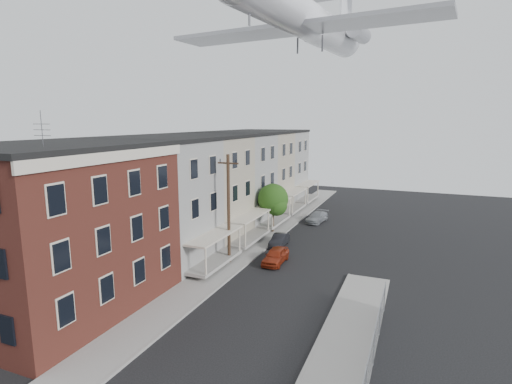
{
  "coord_description": "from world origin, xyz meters",
  "views": [
    {
      "loc": [
        8.41,
        -10.28,
        11.63
      ],
      "look_at": [
        0.42,
        9.17,
        7.86
      ],
      "focal_mm": 28.0,
      "sensor_mm": 36.0,
      "label": 1
    }
  ],
  "objects_px": {
    "car_mid": "(279,240)",
    "car_far": "(317,217)",
    "car_near": "(276,256)",
    "utility_pole": "(229,208)",
    "street_tree": "(274,201)",
    "airplane": "(309,21)"
  },
  "relations": [
    {
      "from": "utility_pole",
      "to": "car_far",
      "type": "relative_size",
      "value": 2.24
    },
    {
      "from": "utility_pole",
      "to": "airplane",
      "type": "bearing_deg",
      "value": 71.6
    },
    {
      "from": "car_near",
      "to": "airplane",
      "type": "distance_m",
      "value": 22.17
    },
    {
      "from": "car_mid",
      "to": "car_far",
      "type": "height_order",
      "value": "car_far"
    },
    {
      "from": "street_tree",
      "to": "car_far",
      "type": "relative_size",
      "value": 1.29
    },
    {
      "from": "airplane",
      "to": "car_far",
      "type": "bearing_deg",
      "value": 90.18
    },
    {
      "from": "street_tree",
      "to": "car_near",
      "type": "relative_size",
      "value": 1.39
    },
    {
      "from": "utility_pole",
      "to": "car_far",
      "type": "bearing_deg",
      "value": 77.82
    },
    {
      "from": "airplane",
      "to": "street_tree",
      "type": "bearing_deg",
      "value": -170.23
    },
    {
      "from": "utility_pole",
      "to": "street_tree",
      "type": "xyz_separation_m",
      "value": [
        0.33,
        9.92,
        -1.22
      ]
    },
    {
      "from": "car_mid",
      "to": "airplane",
      "type": "bearing_deg",
      "value": 73.77
    },
    {
      "from": "utility_pole",
      "to": "car_near",
      "type": "distance_m",
      "value": 5.57
    },
    {
      "from": "car_near",
      "to": "car_far",
      "type": "distance_m",
      "value": 14.64
    },
    {
      "from": "utility_pole",
      "to": "car_mid",
      "type": "distance_m",
      "value": 7.57
    },
    {
      "from": "street_tree",
      "to": "car_far",
      "type": "bearing_deg",
      "value": 62.89
    },
    {
      "from": "utility_pole",
      "to": "street_tree",
      "type": "bearing_deg",
      "value": 88.11
    },
    {
      "from": "street_tree",
      "to": "car_mid",
      "type": "xyz_separation_m",
      "value": [
        2.01,
        -4.01,
        -2.89
      ]
    },
    {
      "from": "airplane",
      "to": "car_near",
      "type": "bearing_deg",
      "value": -89.48
    },
    {
      "from": "street_tree",
      "to": "car_mid",
      "type": "distance_m",
      "value": 5.34
    },
    {
      "from": "car_near",
      "to": "airplane",
      "type": "relative_size",
      "value": 0.13
    },
    {
      "from": "utility_pole",
      "to": "street_tree",
      "type": "distance_m",
      "value": 10.0
    },
    {
      "from": "utility_pole",
      "to": "car_mid",
      "type": "xyz_separation_m",
      "value": [
        2.33,
        5.91,
        -4.12
      ]
    }
  ]
}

